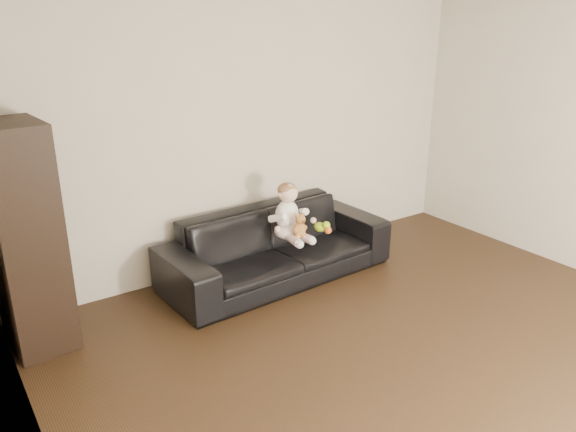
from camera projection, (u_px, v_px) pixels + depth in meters
floor at (469, 393)px, 3.83m from camera, size 5.50×5.50×0.00m
wall_back at (257, 136)px, 5.52m from camera, size 5.00×0.00×5.00m
wall_left at (62, 345)px, 2.06m from camera, size 0.00×5.50×5.50m
sofa at (277, 245)px, 5.41m from camera, size 2.29×0.99×0.66m
cabinet at (25, 239)px, 4.14m from camera, size 0.48×0.63×1.74m
shelf_item at (20, 188)px, 4.02m from camera, size 0.20×0.26×0.28m
baby at (289, 215)px, 5.23m from camera, size 0.36×0.45×0.54m
teddy_bear at (300, 226)px, 5.13m from camera, size 0.13×0.13×0.23m
toy_green at (320, 227)px, 5.46m from camera, size 0.12×0.14×0.09m
toy_rattle at (328, 230)px, 5.40m from camera, size 0.09×0.09×0.07m
toy_blue_disc at (326, 230)px, 5.49m from camera, size 0.10×0.10×0.01m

